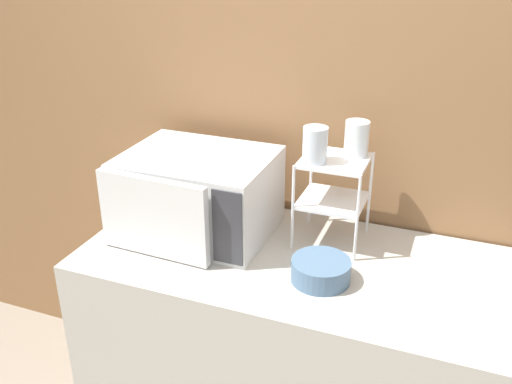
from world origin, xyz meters
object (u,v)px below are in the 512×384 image
object	(u,v)px
microwave	(197,195)
glass_front_left	(315,145)
glass_back_right	(357,139)
bowl	(321,271)
dish_rack	(333,183)

from	to	relation	value
microwave	glass_front_left	xyz separation A→B (m)	(0.41, 0.06, 0.22)
glass_back_right	bowl	world-z (taller)	glass_back_right
microwave	glass_back_right	world-z (taller)	glass_back_right
glass_front_left	glass_back_right	size ratio (longest dim) A/B	1.00
microwave	dish_rack	size ratio (longest dim) A/B	1.67
glass_front_left	glass_back_right	distance (m)	0.16
microwave	dish_rack	distance (m)	0.49
microwave	glass_back_right	size ratio (longest dim) A/B	4.30
microwave	glass_front_left	size ratio (longest dim) A/B	4.30
glass_front_left	bowl	xyz separation A→B (m)	(0.09, -0.21, -0.34)
glass_back_right	bowl	xyz separation A→B (m)	(-0.02, -0.32, -0.34)
microwave	bowl	distance (m)	0.54
glass_back_right	microwave	bearing A→B (deg)	-162.29
bowl	glass_front_left	bearing A→B (deg)	114.00
microwave	bowl	world-z (taller)	microwave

